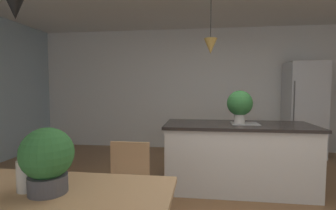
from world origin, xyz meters
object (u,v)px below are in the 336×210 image
at_px(dining_table, 25,205).
at_px(refrigerator, 304,110).
at_px(kitchen_island, 238,156).
at_px(chair_far_right, 127,187).
at_px(potted_plant_on_table, 47,158).
at_px(vase_on_dining_table, 27,175).
at_px(potted_plant_on_island, 240,104).

bearing_deg(dining_table, refrigerator, 51.80).
bearing_deg(kitchen_island, chair_far_right, -132.28).
bearing_deg(kitchen_island, refrigerator, 50.72).
bearing_deg(potted_plant_on_table, vase_on_dining_table, 174.77).
bearing_deg(vase_on_dining_table, potted_plant_on_table, -5.23).
bearing_deg(vase_on_dining_table, chair_far_right, 60.30).
distance_m(dining_table, vase_on_dining_table, 0.18).
relative_size(kitchen_island, vase_on_dining_table, 10.05).
xyz_separation_m(dining_table, potted_plant_on_island, (1.60, 2.09, 0.51)).
relative_size(kitchen_island, refrigerator, 1.04).
relative_size(dining_table, refrigerator, 0.96).
distance_m(dining_table, refrigerator, 5.09).
bearing_deg(chair_far_right, potted_plant_on_table, -109.84).
bearing_deg(potted_plant_on_table, chair_far_right, 70.16).
distance_m(refrigerator, potted_plant_on_island, 2.47).
bearing_deg(chair_far_right, refrigerator, 49.48).
distance_m(kitchen_island, potted_plant_on_table, 2.56).
relative_size(refrigerator, vase_on_dining_table, 9.68).
bearing_deg(potted_plant_on_table, kitchen_island, 54.77).
bearing_deg(potted_plant_on_island, refrigerator, 50.99).
relative_size(chair_far_right, potted_plant_on_island, 1.92).
relative_size(kitchen_island, potted_plant_on_table, 4.78).
xyz_separation_m(kitchen_island, potted_plant_on_island, (0.01, 0.00, 0.71)).
distance_m(potted_plant_on_island, vase_on_dining_table, 2.62).
height_order(potted_plant_on_table, vase_on_dining_table, potted_plant_on_table).
distance_m(refrigerator, potted_plant_on_table, 4.98).
height_order(chair_far_right, refrigerator, refrigerator).
bearing_deg(kitchen_island, potted_plant_on_island, 0.00).
height_order(chair_far_right, vase_on_dining_table, vase_on_dining_table).
bearing_deg(refrigerator, dining_table, -128.20).
distance_m(chair_far_right, potted_plant_on_table, 0.94).
bearing_deg(kitchen_island, potted_plant_on_table, -125.23).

